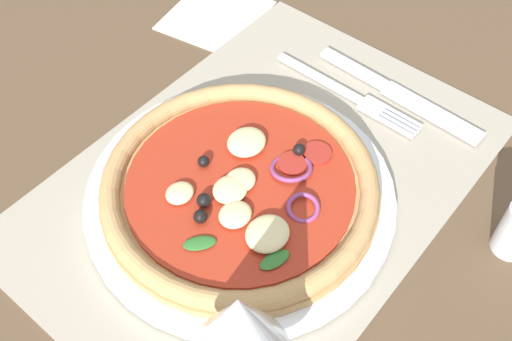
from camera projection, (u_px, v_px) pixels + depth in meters
The scene contains 8 objects.
ground_plane at pixel (262, 188), 59.47cm from camera, with size 190.00×140.00×2.40cm, color brown.
placemat at pixel (263, 179), 58.37cm from camera, with size 46.31×32.12×0.40cm, color #A39984.
plate at pixel (244, 198), 56.04cm from camera, with size 28.68×28.68×1.09cm, color white.
pizza at pixel (244, 188), 54.74cm from camera, with size 25.52×25.52×2.58cm.
fork at pixel (353, 97), 64.73cm from camera, with size 2.23×18.01×0.44cm.
knife at pixel (400, 94), 64.90cm from camera, with size 2.42×20.05×0.62cm.
wine_glass at pixel (239, 334), 38.29cm from camera, with size 7.20×7.20×14.90cm.
napkin at pixel (216, 15), 74.13cm from camera, with size 11.84×10.65×0.36cm, color silver.
Camera 1 is at (27.74, 22.18, 46.54)cm, focal length 42.51 mm.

